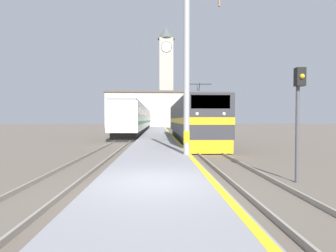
% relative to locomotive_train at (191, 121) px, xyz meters
% --- Properties ---
extents(ground_plane, '(200.00, 200.00, 0.00)m').
position_rel_locomotive_train_xyz_m(ground_plane, '(-3.16, 12.80, -1.98)').
color(ground_plane, '#60564C').
extents(platform, '(3.58, 140.00, 0.34)m').
position_rel_locomotive_train_xyz_m(platform, '(-3.16, 7.80, -1.81)').
color(platform, gray).
rests_on(platform, ground).
extents(rail_track_near, '(2.84, 140.00, 0.16)m').
position_rel_locomotive_train_xyz_m(rail_track_near, '(0.00, 7.80, -1.95)').
color(rail_track_near, '#60564C').
rests_on(rail_track_near, ground).
extents(rail_track_far, '(2.84, 140.00, 0.16)m').
position_rel_locomotive_train_xyz_m(rail_track_far, '(-6.37, 7.80, -1.95)').
color(rail_track_far, '#60564C').
rests_on(rail_track_far, ground).
extents(locomotive_train, '(2.92, 18.93, 4.85)m').
position_rel_locomotive_train_xyz_m(locomotive_train, '(0.00, 0.00, 0.00)').
color(locomotive_train, black).
rests_on(locomotive_train, ground).
extents(passenger_train, '(2.92, 41.59, 4.07)m').
position_rel_locomotive_train_xyz_m(passenger_train, '(-6.37, 19.87, 0.20)').
color(passenger_train, black).
rests_on(passenger_train, ground).
extents(catenary_mast, '(1.96, 0.32, 8.69)m').
position_rel_locomotive_train_xyz_m(catenary_mast, '(-1.61, -11.46, 2.59)').
color(catenary_mast, '#9E9EA3').
rests_on(catenary_mast, platform).
extents(clock_tower, '(5.12, 5.12, 29.89)m').
position_rel_locomotive_train_xyz_m(clock_tower, '(-0.60, 54.31, 13.83)').
color(clock_tower, '#ADA393').
rests_on(clock_tower, ground).
extents(station_building, '(25.15, 6.66, 9.78)m').
position_rel_locomotive_train_xyz_m(station_building, '(-4.75, 47.23, 2.94)').
color(station_building, '#B7B2A3').
rests_on(station_building, ground).
extents(signal_post, '(0.30, 0.39, 3.80)m').
position_rel_locomotive_train_xyz_m(signal_post, '(1.55, -16.19, 0.58)').
color(signal_post, '#4C4C51').
rests_on(signal_post, ground).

